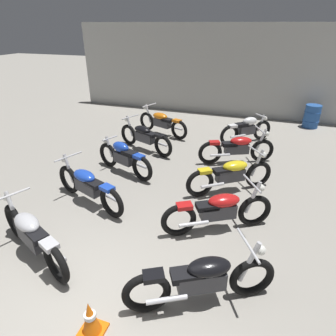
% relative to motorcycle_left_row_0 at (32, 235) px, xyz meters
% --- Properties ---
extents(ground_plane, '(60.00, 60.00, 0.00)m').
position_rel_motorcycle_left_row_0_xyz_m(ground_plane, '(1.38, -0.75, -0.45)').
color(ground_plane, gray).
extents(back_wall, '(12.81, 0.24, 3.60)m').
position_rel_motorcycle_left_row_0_xyz_m(back_wall, '(1.38, 9.66, 1.35)').
color(back_wall, '#B2B2AD').
rests_on(back_wall, ground).
extents(motorcycle_left_row_0, '(2.03, 1.05, 0.97)m').
position_rel_motorcycle_left_row_0_xyz_m(motorcycle_left_row_0, '(0.00, 0.00, 0.00)').
color(motorcycle_left_row_0, black).
rests_on(motorcycle_left_row_0, ground).
extents(motorcycle_left_row_1, '(2.07, 0.97, 0.97)m').
position_rel_motorcycle_left_row_0_xyz_m(motorcycle_left_row_1, '(-0.04, 1.70, 0.00)').
color(motorcycle_left_row_1, black).
rests_on(motorcycle_left_row_1, ground).
extents(motorcycle_left_row_2, '(1.88, 0.82, 0.88)m').
position_rel_motorcycle_left_row_0_xyz_m(motorcycle_left_row_2, '(0.03, 3.26, 0.01)').
color(motorcycle_left_row_2, black).
rests_on(motorcycle_left_row_2, ground).
extents(motorcycle_left_row_3, '(2.05, 1.01, 0.97)m').
position_rel_motorcycle_left_row_0_xyz_m(motorcycle_left_row_3, '(-0.06, 4.84, 0.00)').
color(motorcycle_left_row_3, black).
rests_on(motorcycle_left_row_3, ground).
extents(motorcycle_left_row_4, '(2.06, 0.98, 0.97)m').
position_rel_motorcycle_left_row_0_xyz_m(motorcycle_left_row_4, '(-0.06, 6.36, 0.00)').
color(motorcycle_left_row_4, black).
rests_on(motorcycle_left_row_4, ground).
extents(motorcycle_right_row_0, '(1.95, 1.18, 0.97)m').
position_rel_motorcycle_left_row_0_xyz_m(motorcycle_right_row_0, '(2.86, 0.01, 0.00)').
color(motorcycle_right_row_0, black).
rests_on(motorcycle_right_row_0, ground).
extents(motorcycle_right_row_1, '(1.92, 1.22, 0.97)m').
position_rel_motorcycle_left_row_0_xyz_m(motorcycle_right_row_1, '(2.78, 1.70, 0.00)').
color(motorcycle_right_row_1, black).
rests_on(motorcycle_right_row_1, ground).
extents(motorcycle_right_row_2, '(1.82, 1.37, 0.97)m').
position_rel_motorcycle_left_row_0_xyz_m(motorcycle_right_row_2, '(2.79, 3.21, 0.00)').
color(motorcycle_right_row_2, black).
rests_on(motorcycle_right_row_2, ground).
extents(motorcycle_right_row_3, '(2.01, 1.09, 0.97)m').
position_rel_motorcycle_left_row_0_xyz_m(motorcycle_right_row_3, '(2.73, 4.85, 0.00)').
color(motorcycle_right_row_3, black).
rests_on(motorcycle_right_row_3, ground).
extents(motorcycle_right_row_4, '(1.54, 1.40, 0.88)m').
position_rel_motorcycle_left_row_0_xyz_m(motorcycle_right_row_4, '(2.82, 6.56, 0.01)').
color(motorcycle_right_row_4, black).
rests_on(motorcycle_right_row_4, ground).
extents(oil_drum, '(0.59, 0.59, 0.85)m').
position_rel_motorcycle_left_row_0_xyz_m(oil_drum, '(4.99, 8.96, -0.03)').
color(oil_drum, '#23519E').
rests_on(oil_drum, ground).
extents(traffic_cone, '(0.32, 0.32, 0.54)m').
position_rel_motorcycle_left_row_0_xyz_m(traffic_cone, '(1.65, -0.88, -0.19)').
color(traffic_cone, orange).
rests_on(traffic_cone, ground).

